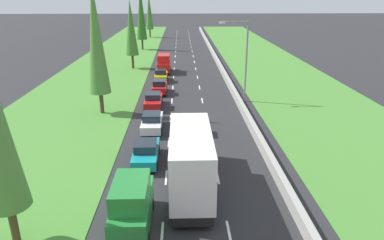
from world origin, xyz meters
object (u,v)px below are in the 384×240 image
Objects in this scene: teal_sedan_left_lane at (146,152)px; poplar_tree_second at (96,38)px; red_hatchback_left_lane at (160,87)px; poplar_tree_fifth at (149,12)px; green_van_left_lane at (132,204)px; white_box_truck_centre_lane at (190,157)px; red_sedan_left_lane at (153,100)px; street_light_mast at (243,56)px; red_van_left_lane at (164,64)px; yellow_hatchback_left_lane at (161,75)px; white_sedan_left_lane at (152,122)px; poplar_tree_fourth at (141,11)px; poplar_tree_third at (131,28)px; blue_hatchback_centre_lane at (191,124)px.

poplar_tree_second is (-5.55, 11.46, 6.88)m from teal_sedan_left_lane.
red_hatchback_left_lane is 0.34× the size of poplar_tree_fifth.
poplar_tree_second is (-5.54, 19.22, 6.29)m from green_van_left_lane.
white_box_truck_centre_lane reaches higher than red_sedan_left_lane.
poplar_tree_second is 1.48× the size of street_light_mast.
red_van_left_lane is at bearing 89.86° from red_hatchback_left_lane.
poplar_tree_fifth reaches higher than red_hatchback_left_lane.
teal_sedan_left_lane is at bearing -90.03° from red_van_left_lane.
yellow_hatchback_left_lane is (-0.15, 6.36, 0.00)m from red_hatchback_left_lane.
white_sedan_left_lane is 1.00× the size of red_sedan_left_lane.
yellow_hatchback_left_lane is (-0.15, 33.00, -0.56)m from green_van_left_lane.
teal_sedan_left_lane is at bearing -84.12° from poplar_tree_fourth.
white_box_truck_centre_lane is at bearing -83.49° from yellow_hatchback_left_lane.
street_light_mast is (14.69, -19.16, -1.25)m from poplar_tree_third.
yellow_hatchback_left_lane is at bearing 91.36° from red_hatchback_left_lane.
red_van_left_lane is at bearing 120.98° from street_light_mast.
poplar_tree_second is (-5.57, -19.53, 6.29)m from red_van_left_lane.
white_box_truck_centre_lane is 18.45m from poplar_tree_second.
poplar_tree_fourth reaches higher than white_box_truck_centre_lane.
yellow_hatchback_left_lane reaches higher than red_sedan_left_lane.
green_van_left_lane is 0.36× the size of poplar_tree_fourth.
red_van_left_lane is at bearing 89.95° from green_van_left_lane.
poplar_tree_second is (-5.52, 4.98, 6.88)m from white_sedan_left_lane.
blue_hatchback_centre_lane is at bearing 75.65° from green_van_left_lane.
poplar_tree_third is at bearing 108.51° from red_hatchback_left_lane.
teal_sedan_left_lane and white_sedan_left_lane have the same top height.
white_box_truck_centre_lane is 2.41× the size of red_hatchback_left_lane.
white_box_truck_centre_lane is 1.92× the size of red_van_left_lane.
poplar_tree_second reaches higher than poplar_tree_fifth.
white_sedan_left_lane is 0.40× the size of poplar_tree_fifth.
red_van_left_lane is at bearing 89.97° from teal_sedan_left_lane.
poplar_tree_second is 64.60m from poplar_tree_fifth.
blue_hatchback_centre_lane is 0.43× the size of street_light_mast.
poplar_tree_fourth is at bearing 100.54° from blue_hatchback_centre_lane.
blue_hatchback_centre_lane is 13.56m from red_hatchback_left_lane.
teal_sedan_left_lane is at bearing -64.16° from poplar_tree_second.
blue_hatchback_centre_lane is 71.12m from poplar_tree_fifth.
street_light_mast is at bearing 11.03° from red_sedan_left_lane.
blue_hatchback_centre_lane is at bearing 59.15° from teal_sedan_left_lane.
blue_hatchback_centre_lane is 0.28× the size of poplar_tree_fourth.
poplar_tree_fifth is (-5.65, 57.18, 5.88)m from red_hatchback_left_lane.
white_sedan_left_lane is 0.33× the size of poplar_tree_fourth.
green_van_left_lane is 26.64m from red_hatchback_left_lane.
red_van_left_lane is 0.36× the size of poplar_tree_fourth.
poplar_tree_third is (-8.64, 28.59, 5.64)m from blue_hatchback_centre_lane.
red_hatchback_left_lane is at bearing 97.93° from white_box_truck_centre_lane.
red_sedan_left_lane is (-0.36, 6.79, 0.00)m from white_sedan_left_lane.
red_hatchback_left_lane is at bearing 53.23° from poplar_tree_second.
green_van_left_lane is at bearing -128.96° from white_box_truck_centre_lane.
poplar_tree_second is (-5.16, -1.81, 6.88)m from red_sedan_left_lane.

